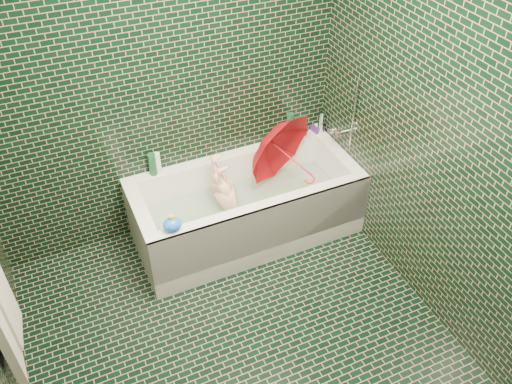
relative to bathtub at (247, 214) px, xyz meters
name	(u,v)px	position (x,y,z in m)	size (l,w,h in m)	color
floor	(246,353)	(-0.45, -1.01, -0.21)	(2.80, 2.80, 0.00)	black
wall_back	(161,83)	(-0.45, 0.39, 1.04)	(2.80, 2.80, 0.00)	black
wall_right	(452,146)	(0.85, -1.01, 1.04)	(2.80, 2.80, 0.00)	black
bathtub	(247,214)	(0.00, 0.00, 0.00)	(1.70, 0.75, 0.55)	white
bath_mat	(246,217)	(0.00, 0.02, -0.06)	(1.35, 0.47, 0.01)	#53CC28
water	(246,204)	(0.00, 0.02, 0.09)	(1.48, 0.53, 0.00)	silver
faucet	(344,128)	(0.81, 0.01, 0.56)	(0.18, 0.19, 0.55)	silver
child	(231,205)	(-0.12, 0.04, 0.10)	(0.31, 0.21, 0.86)	beige
umbrella	(290,158)	(0.37, 0.02, 0.41)	(0.60, 0.60, 0.53)	red
soap_bottle_a	(319,132)	(0.80, 0.33, 0.34)	(0.10, 0.10, 0.25)	white
soap_bottle_b	(321,133)	(0.80, 0.31, 0.34)	(0.09, 0.09, 0.19)	#3D1E71
soap_bottle_c	(302,137)	(0.63, 0.32, 0.34)	(0.14, 0.14, 0.18)	#144726
bottle_right_tall	(290,127)	(0.53, 0.33, 0.46)	(0.06, 0.06, 0.24)	#144726
bottle_right_pump	(321,122)	(0.80, 0.32, 0.44)	(0.05, 0.05, 0.20)	silver
bottle_left_tall	(153,164)	(-0.60, 0.35, 0.43)	(0.06, 0.06, 0.18)	#144726
bottle_left_short	(157,163)	(-0.56, 0.35, 0.42)	(0.05, 0.05, 0.17)	white
rubber_duck	(286,138)	(0.48, 0.31, 0.38)	(0.12, 0.10, 0.10)	yellow
bath_toy	(172,224)	(-0.66, -0.29, 0.39)	(0.15, 0.14, 0.13)	#1B6DF7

